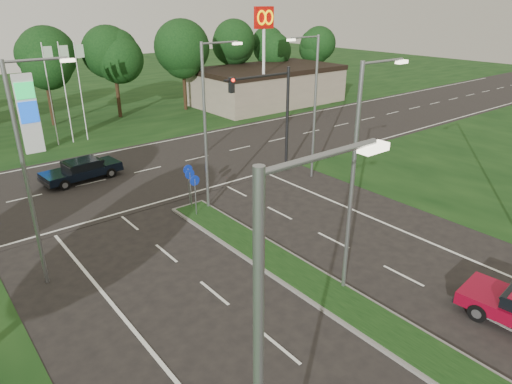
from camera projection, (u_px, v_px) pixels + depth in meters
verge_far at (21, 101)px, 53.46m from camera, size 160.00×50.00×0.02m
cross_road at (135, 173)px, 31.12m from camera, size 160.00×12.00×0.02m
median_kerb at (370, 320)px, 16.68m from camera, size 2.00×26.00×0.12m
commercial_building at (268, 86)px, 51.66m from camera, size 16.00×9.00×4.00m
streetlight_median_near at (357, 170)px, 16.76m from camera, size 2.53×0.22×9.00m
streetlight_median_far at (208, 120)px, 23.97m from camera, size 2.53×0.22×9.00m
streetlight_left_far at (29, 166)px, 17.17m from camera, size 2.53×0.22×9.00m
streetlight_right_far at (313, 101)px, 28.46m from camera, size 2.53×0.22×9.00m
traffic_signal at (272, 106)px, 29.14m from camera, size 5.10×0.42×7.00m
median_signs at (191, 181)px, 24.98m from camera, size 1.16×1.76×2.38m
gas_pylon at (31, 111)px, 34.23m from camera, size 5.80×1.26×8.00m
mcdonalds_sign at (264, 33)px, 44.15m from camera, size 2.20×0.47×10.40m
treeline_far at (49, 51)px, 40.02m from camera, size 6.00×6.00×9.90m
navy_sedan at (82, 170)px, 29.63m from camera, size 5.02×2.43×1.33m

